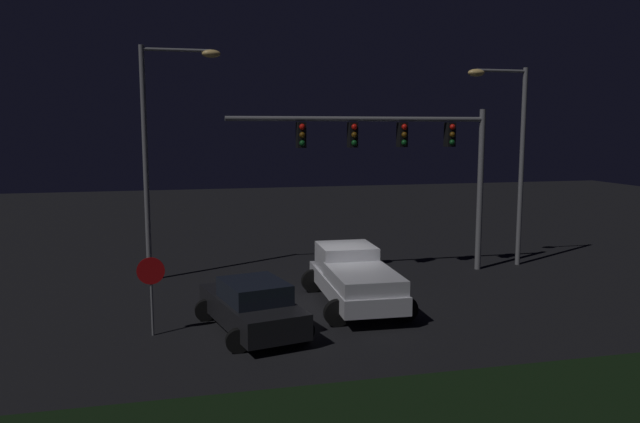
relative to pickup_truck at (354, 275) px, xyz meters
The scene contains 7 objects.
ground_plane 1.12m from the pickup_truck, 126.93° to the left, with size 80.00×80.00×0.00m, color black.
pickup_truck is the anchor object (origin of this frame).
car_sedan 4.09m from the pickup_truck, 151.56° to the right, with size 3.10×4.69×1.51m.
traffic_signal_gantry 6.28m from the pickup_truck, 50.36° to the left, with size 10.32×0.56×6.50m.
street_lamp_left 9.03m from the pickup_truck, 140.46° to the left, with size 2.96×0.44×8.76m.
street_lamp_right 9.89m from the pickup_truck, 27.30° to the left, with size 2.66×0.44×8.20m.
stop_sign 6.57m from the pickup_truck, 165.33° to the right, with size 0.76×0.08×2.23m.
Camera 1 is at (-5.39, -19.36, 5.76)m, focal length 34.71 mm.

